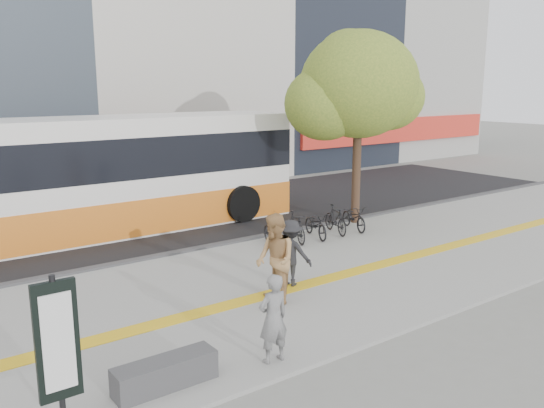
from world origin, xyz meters
TOP-DOWN VIEW (x-y plane):
  - ground at (0.00, 0.00)m, footprint 120.00×120.00m
  - sidewalk at (0.00, 1.50)m, footprint 40.00×7.00m
  - tactile_strip at (0.00, 1.00)m, footprint 40.00×0.45m
  - street at (0.00, 9.00)m, footprint 40.00×8.00m
  - curb at (0.00, 5.00)m, footprint 40.00×0.25m
  - bench at (-2.60, -1.20)m, footprint 1.60×0.45m
  - signboard at (-4.20, -1.51)m, footprint 0.55×0.10m
  - street_tree at (7.18, 4.82)m, footprint 4.40×3.80m
  - bus at (-0.41, 8.50)m, footprint 13.39×3.18m
  - bicycle_row at (4.87, 4.00)m, footprint 4.12×1.60m
  - seated_woman at (-0.80, -1.51)m, footprint 0.56×0.38m
  - pedestrian_tan at (0.74, 0.50)m, footprint 0.93×1.08m
  - pedestrian_dark at (1.69, 1.20)m, footprint 1.01×1.14m

SIDE VIEW (x-z plane):
  - ground at x=0.00m, z-range 0.00..0.00m
  - street at x=0.00m, z-range 0.00..0.06m
  - sidewalk at x=0.00m, z-range 0.00..0.08m
  - curb at x=0.00m, z-range 0.00..0.14m
  - tactile_strip at x=0.00m, z-range 0.08..0.09m
  - bench at x=-2.60m, z-range 0.08..0.53m
  - bicycle_row at x=4.87m, z-range 0.05..0.93m
  - seated_woman at x=-0.80m, z-range 0.08..1.60m
  - pedestrian_dark at x=1.69m, z-range 0.08..1.61m
  - pedestrian_tan at x=0.74m, z-range 0.08..2.00m
  - signboard at x=-4.20m, z-range 0.27..2.47m
  - bus at x=-0.41m, z-range -0.05..3.52m
  - street_tree at x=7.18m, z-range 1.36..7.67m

